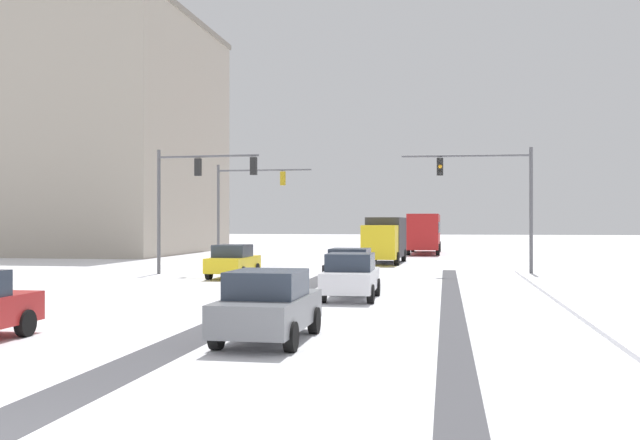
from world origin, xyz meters
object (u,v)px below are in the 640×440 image
at_px(traffic_signal_near_right, 494,188).
at_px(car_yellow_cab_lead, 233,261).
at_px(bus_oncoming, 425,230).
at_px(car_black_second, 350,268).
at_px(car_white_third, 351,276).
at_px(box_truck_delivery, 385,238).
at_px(office_building_far_left_block, 75,137).
at_px(traffic_signal_far_left, 244,196).
at_px(car_grey_fourth, 268,305).
at_px(traffic_signal_near_left, 193,185).

bearing_deg(traffic_signal_near_right, car_yellow_cab_lead, -163.08).
bearing_deg(traffic_signal_near_right, bus_oncoming, 99.47).
relative_size(car_black_second, car_white_third, 1.00).
height_order(traffic_signal_near_right, box_truck_delivery, traffic_signal_near_right).
distance_m(traffic_signal_near_right, office_building_far_left_block, 42.15).
relative_size(traffic_signal_far_left, bus_oncoming, 0.59).
height_order(traffic_signal_far_left, bus_oncoming, traffic_signal_far_left).
bearing_deg(car_grey_fourth, car_white_third, 85.72).
xyz_separation_m(car_black_second, car_grey_fourth, (-0.07, -13.75, 0.00)).
bearing_deg(car_grey_fourth, traffic_signal_far_left, 106.97).
bearing_deg(bus_oncoming, traffic_signal_near_left, -112.15).
height_order(car_black_second, car_white_third, same).
distance_m(car_grey_fourth, office_building_far_left_block, 53.48).
bearing_deg(bus_oncoming, car_grey_fourth, -92.66).
relative_size(car_black_second, office_building_far_left_block, 0.18).
bearing_deg(box_truck_delivery, traffic_signal_near_right, -57.19).
bearing_deg(car_yellow_cab_lead, traffic_signal_near_left, 145.82).
bearing_deg(bus_oncoming, office_building_far_left_block, -174.58).
xyz_separation_m(bus_oncoming, box_truck_delivery, (-2.14, -15.44, -0.36)).
xyz_separation_m(car_yellow_cab_lead, car_white_third, (6.89, -8.64, 0.00)).
relative_size(traffic_signal_near_right, car_black_second, 1.61).
relative_size(traffic_signal_far_left, box_truck_delivery, 0.87).
xyz_separation_m(box_truck_delivery, office_building_far_left_block, (-28.88, 12.50, 8.74)).
distance_m(traffic_signal_far_left, car_black_second, 18.78).
distance_m(car_yellow_cab_lead, box_truck_delivery, 15.08).
xyz_separation_m(traffic_signal_near_right, box_truck_delivery, (-6.36, 9.87, -2.83)).
bearing_deg(car_grey_fourth, office_building_far_left_block, 123.24).
distance_m(traffic_signal_near_left, bus_oncoming, 29.58).
xyz_separation_m(car_yellow_cab_lead, car_black_second, (6.27, -4.06, 0.00)).
bearing_deg(car_grey_fourth, box_truck_delivery, 89.93).
relative_size(traffic_signal_far_left, car_white_third, 1.58).
bearing_deg(car_black_second, box_truck_delivery, 90.10).
height_order(bus_oncoming, office_building_far_left_block, office_building_far_left_block).
height_order(traffic_signal_near_right, office_building_far_left_block, office_building_far_left_block).
bearing_deg(car_black_second, traffic_signal_far_left, 119.76).
height_order(car_black_second, box_truck_delivery, box_truck_delivery).
bearing_deg(traffic_signal_near_left, car_black_second, -33.31).
bearing_deg(box_truck_delivery, car_white_third, -88.33).
distance_m(traffic_signal_near_left, box_truck_delivery, 15.16).
bearing_deg(car_white_third, office_building_far_left_block, 130.29).
bearing_deg(box_truck_delivery, car_black_second, -89.90).
height_order(car_grey_fourth, bus_oncoming, bus_oncoming).
distance_m(traffic_signal_far_left, car_white_third, 23.06).
xyz_separation_m(traffic_signal_near_left, office_building_far_left_block, (-19.91, 24.35, 5.75)).
bearing_deg(box_truck_delivery, traffic_signal_near_left, -127.11).
xyz_separation_m(car_black_second, box_truck_delivery, (-0.03, 17.76, 0.82)).
bearing_deg(traffic_signal_near_right, box_truck_delivery, 122.81).
bearing_deg(office_building_far_left_block, traffic_signal_far_left, -35.82).
distance_m(car_white_third, car_grey_fourth, 9.20).
distance_m(car_white_third, office_building_far_left_block, 46.66).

